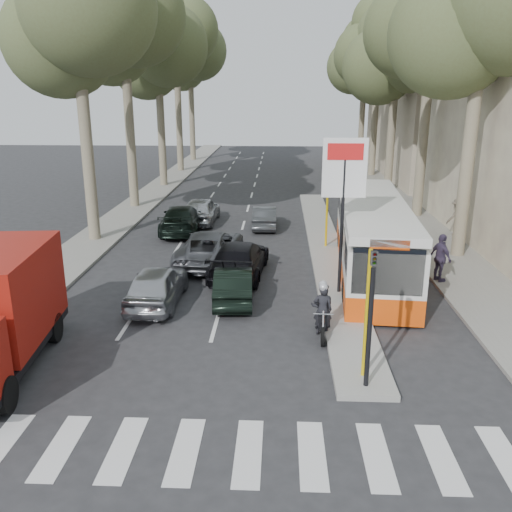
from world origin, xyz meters
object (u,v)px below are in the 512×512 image
at_px(motorcycle, 322,309).
at_px(dark_hatchback, 234,284).
at_px(silver_hatchback, 157,285).
at_px(city_bus, 372,235).

bearing_deg(motorcycle, dark_hatchback, 141.50).
bearing_deg(dark_hatchback, silver_hatchback, 5.84).
relative_size(city_bus, motorcycle, 5.74).
bearing_deg(dark_hatchback, city_bus, -150.91).
bearing_deg(silver_hatchback, city_bus, -153.32).
height_order(silver_hatchback, dark_hatchback, silver_hatchback).
bearing_deg(city_bus, dark_hatchback, -142.92).
bearing_deg(city_bus, motorcycle, -107.48).
height_order(dark_hatchback, city_bus, city_bus).
distance_m(city_bus, motorcycle, 6.45).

